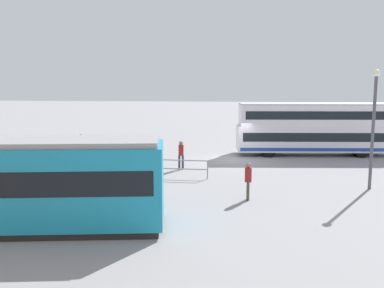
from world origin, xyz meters
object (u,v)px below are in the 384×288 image
Objects in this scene: pedestrian_near_railing at (181,153)px; street_lamp at (374,119)px; double_decker_bus at (315,129)px; info_sign at (81,149)px; pedestrian_crossing at (248,178)px.

pedestrian_near_railing is 0.29× the size of street_lamp.
double_decker_bus is 4.53× the size of info_sign.
info_sign is (9.22, -3.32, 0.73)m from pedestrian_crossing.
double_decker_bus is at bearing -146.68° from pedestrian_near_railing.
info_sign is 15.69m from street_lamp.
double_decker_bus is 13.86m from pedestrian_crossing.
info_sign is at bearing -19.79° from pedestrian_crossing.
pedestrian_near_railing is at bearing -20.96° from street_lamp.
pedestrian_crossing is at bearing 120.94° from pedestrian_near_railing.
info_sign is (5.27, 3.28, 0.72)m from pedestrian_near_railing.
street_lamp is at bearing 95.46° from double_decker_bus.
pedestrian_near_railing reaches higher than pedestrian_crossing.
pedestrian_near_railing is at bearing -59.06° from pedestrian_crossing.
double_decker_bus is 1.92× the size of street_lamp.
street_lamp is (-15.56, 0.66, 1.85)m from info_sign.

